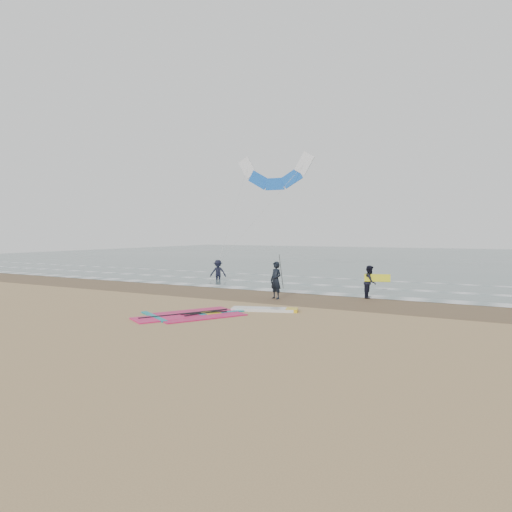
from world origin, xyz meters
The scene contains 11 objects.
ground centered at (0.00, 0.00, 0.00)m, with size 120.00×120.00×0.00m, color tan.
sea_water centered at (0.00, 48.00, 0.01)m, with size 120.00×80.00×0.02m, color #47605E.
wet_sand_band centered at (0.00, 6.00, 0.00)m, with size 120.00×5.00×0.01m, color brown.
foam_waterline centered at (0.00, 10.44, 0.03)m, with size 120.00×9.15×0.02m.
windsurf_rig centered at (-0.40, 0.07, 0.04)m, with size 5.92×5.61×0.14m.
person_standing centered at (-0.05, 5.21, 0.96)m, with size 0.70×0.46×1.93m, color black.
person_walking centered at (4.16, 7.75, 0.86)m, with size 0.83×0.65×1.71m, color black.
person_wading centered at (-7.70, 11.58, 0.90)m, with size 1.16×0.67×1.80m, color black.
held_pole centered at (0.25, 5.21, 1.41)m, with size 0.17×0.86×1.82m.
carried_kiteboard centered at (4.56, 7.65, 1.08)m, with size 1.30×0.51×0.39m.
surf_kite centered at (-5.33, 16.01, 7.84)m, with size 6.42×4.57×8.24m.
Camera 1 is at (10.02, -15.88, 3.44)m, focal length 32.00 mm.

